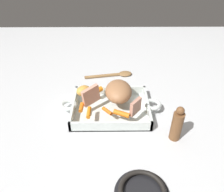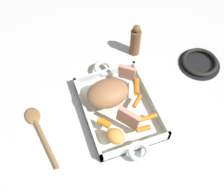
{
  "view_description": "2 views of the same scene",
  "coord_description": "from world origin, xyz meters",
  "px_view_note": "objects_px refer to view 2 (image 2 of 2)",
  "views": [
    {
      "loc": [
        0.0,
        0.73,
        0.63
      ],
      "look_at": [
        -0.01,
        -0.02,
        0.07
      ],
      "focal_mm": 35.77,
      "sensor_mm": 36.0,
      "label": 1
    },
    {
      "loc": [
        0.45,
        -0.19,
        0.86
      ],
      "look_at": [
        -0.02,
        -0.02,
        0.08
      ],
      "focal_mm": 43.57,
      "sensor_mm": 36.0,
      "label": 2
    }
  ],
  "objects_px": {
    "roast_slice_thin": "(128,119)",
    "baby_carrot_northwest": "(148,118)",
    "baby_carrot_northeast": "(136,87)",
    "stove_burner_rear": "(200,63)",
    "roasting_dish": "(119,108)",
    "roast_slice_thick": "(127,73)",
    "baby_carrot_long": "(137,101)",
    "potato_near_roast": "(115,136)",
    "serving_spoon": "(38,128)",
    "baby_carrot_short": "(143,129)",
    "pork_roast": "(108,93)",
    "pepper_mill": "(135,41)",
    "baby_carrot_center_right": "(104,123)"
  },
  "relations": [
    {
      "from": "roast_slice_thick",
      "to": "stove_burner_rear",
      "type": "xyz_separation_m",
      "value": [
        0.01,
        0.32,
        -0.07
      ]
    },
    {
      "from": "roast_slice_thin",
      "to": "stove_burner_rear",
      "type": "distance_m",
      "value": 0.43
    },
    {
      "from": "potato_near_roast",
      "to": "baby_carrot_long",
      "type": "bearing_deg",
      "value": 131.13
    },
    {
      "from": "pork_roast",
      "to": "roast_slice_thin",
      "type": "relative_size",
      "value": 1.92
    },
    {
      "from": "baby_carrot_northwest",
      "to": "serving_spoon",
      "type": "height_order",
      "value": "baby_carrot_northwest"
    },
    {
      "from": "roast_slice_thick",
      "to": "baby_carrot_center_right",
      "type": "xyz_separation_m",
      "value": [
        0.15,
        -0.14,
        -0.02
      ]
    },
    {
      "from": "pork_roast",
      "to": "stove_burner_rear",
      "type": "bearing_deg",
      "value": 97.93
    },
    {
      "from": "roasting_dish",
      "to": "baby_carrot_long",
      "type": "distance_m",
      "value": 0.07
    },
    {
      "from": "roast_slice_thick",
      "to": "pepper_mill",
      "type": "height_order",
      "value": "pepper_mill"
    },
    {
      "from": "baby_carrot_northwest",
      "to": "pepper_mill",
      "type": "height_order",
      "value": "pepper_mill"
    },
    {
      "from": "roast_slice_thick",
      "to": "baby_carrot_northwest",
      "type": "relative_size",
      "value": 1.03
    },
    {
      "from": "roast_slice_thin",
      "to": "baby_carrot_northwest",
      "type": "distance_m",
      "value": 0.08
    },
    {
      "from": "potato_near_roast",
      "to": "stove_burner_rear",
      "type": "height_order",
      "value": "potato_near_roast"
    },
    {
      "from": "baby_carrot_northwest",
      "to": "baby_carrot_northeast",
      "type": "distance_m",
      "value": 0.13
    },
    {
      "from": "pepper_mill",
      "to": "baby_carrot_short",
      "type": "bearing_deg",
      "value": -18.15
    },
    {
      "from": "roasting_dish",
      "to": "baby_carrot_northwest",
      "type": "height_order",
      "value": "baby_carrot_northwest"
    },
    {
      "from": "baby_carrot_long",
      "to": "potato_near_roast",
      "type": "distance_m",
      "value": 0.16
    },
    {
      "from": "baby_carrot_northwest",
      "to": "pork_roast",
      "type": "bearing_deg",
      "value": -139.64
    },
    {
      "from": "baby_carrot_northwest",
      "to": "potato_near_roast",
      "type": "height_order",
      "value": "potato_near_roast"
    },
    {
      "from": "baby_carrot_long",
      "to": "serving_spoon",
      "type": "bearing_deg",
      "value": -96.42
    },
    {
      "from": "baby_carrot_short",
      "to": "stove_burner_rear",
      "type": "height_order",
      "value": "baby_carrot_short"
    },
    {
      "from": "pork_roast",
      "to": "baby_carrot_long",
      "type": "relative_size",
      "value": 2.88
    },
    {
      "from": "baby_carrot_short",
      "to": "potato_near_roast",
      "type": "relative_size",
      "value": 0.73
    },
    {
      "from": "baby_carrot_long",
      "to": "baby_carrot_center_right",
      "type": "height_order",
      "value": "baby_carrot_center_right"
    },
    {
      "from": "baby_carrot_northeast",
      "to": "potato_near_roast",
      "type": "distance_m",
      "value": 0.21
    },
    {
      "from": "pork_roast",
      "to": "baby_carrot_short",
      "type": "relative_size",
      "value": 3.17
    },
    {
      "from": "baby_carrot_center_right",
      "to": "baby_carrot_northwest",
      "type": "bearing_deg",
      "value": 78.78
    },
    {
      "from": "roast_slice_thin",
      "to": "stove_burner_rear",
      "type": "xyz_separation_m",
      "value": [
        -0.17,
        0.38,
        -0.07
      ]
    },
    {
      "from": "baby_carrot_northeast",
      "to": "serving_spoon",
      "type": "bearing_deg",
      "value": -87.5
    },
    {
      "from": "roast_slice_thick",
      "to": "potato_near_roast",
      "type": "distance_m",
      "value": 0.25
    },
    {
      "from": "baby_carrot_short",
      "to": "stove_burner_rear",
      "type": "distance_m",
      "value": 0.4
    },
    {
      "from": "baby_carrot_long",
      "to": "stove_burner_rear",
      "type": "bearing_deg",
      "value": 108.19
    },
    {
      "from": "roast_slice_thin",
      "to": "baby_carrot_northwest",
      "type": "height_order",
      "value": "roast_slice_thin"
    },
    {
      "from": "roast_slice_thick",
      "to": "potato_near_roast",
      "type": "relative_size",
      "value": 0.97
    },
    {
      "from": "roast_slice_thin",
      "to": "baby_carrot_short",
      "type": "relative_size",
      "value": 1.65
    },
    {
      "from": "roasting_dish",
      "to": "roast_slice_thick",
      "type": "bearing_deg",
      "value": 146.41
    },
    {
      "from": "roasting_dish",
      "to": "potato_near_roast",
      "type": "distance_m",
      "value": 0.14
    },
    {
      "from": "baby_carrot_long",
      "to": "stove_burner_rear",
      "type": "distance_m",
      "value": 0.34
    },
    {
      "from": "pork_roast",
      "to": "serving_spoon",
      "type": "height_order",
      "value": "pork_roast"
    },
    {
      "from": "baby_carrot_center_right",
      "to": "roast_slice_thin",
      "type": "bearing_deg",
      "value": 71.86
    },
    {
      "from": "pork_roast",
      "to": "pepper_mill",
      "type": "bearing_deg",
      "value": 137.49
    },
    {
      "from": "baby_carrot_northwest",
      "to": "pepper_mill",
      "type": "bearing_deg",
      "value": 165.16
    },
    {
      "from": "stove_burner_rear",
      "to": "serving_spoon",
      "type": "bearing_deg",
      "value": -84.44
    },
    {
      "from": "roasting_dish",
      "to": "serving_spoon",
      "type": "bearing_deg",
      "value": -95.14
    },
    {
      "from": "baby_carrot_center_right",
      "to": "serving_spoon",
      "type": "bearing_deg",
      "value": -111.1
    },
    {
      "from": "roast_slice_thin",
      "to": "serving_spoon",
      "type": "height_order",
      "value": "roast_slice_thin"
    },
    {
      "from": "potato_near_roast",
      "to": "stove_burner_rear",
      "type": "xyz_separation_m",
      "value": [
        -0.21,
        0.44,
        -0.06
      ]
    },
    {
      "from": "baby_carrot_northeast",
      "to": "stove_burner_rear",
      "type": "xyz_separation_m",
      "value": [
        -0.05,
        0.3,
        -0.04
      ]
    },
    {
      "from": "roast_slice_thick",
      "to": "roasting_dish",
      "type": "bearing_deg",
      "value": -33.59
    },
    {
      "from": "roasting_dish",
      "to": "baby_carrot_center_right",
      "type": "distance_m",
      "value": 0.1
    }
  ]
}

